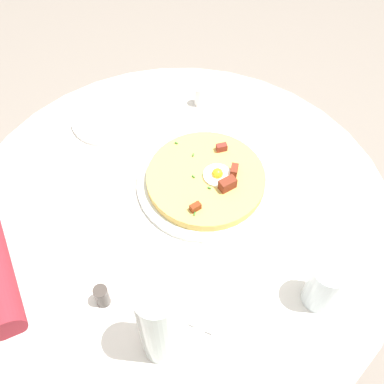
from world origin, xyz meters
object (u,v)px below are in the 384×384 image
Objects in this scene: bread_plate at (108,119)px; pepper_shaker at (102,296)px; water_glass at (324,285)px; breakfast_pizza at (206,178)px; knife at (210,285)px; water_bottle at (159,324)px; pizza_plate at (206,183)px; salt_shaker at (200,96)px; fork at (227,292)px; dining_table at (180,248)px.

bread_plate is 3.56× the size of pepper_shaker.
breakfast_pizza is at bearing 64.98° from water_glass.
water_bottle reaches higher than knife.
pizza_plate reaches higher than knife.
pizza_plate is 1.17× the size of breakfast_pizza.
breakfast_pizza reaches higher than knife.
breakfast_pizza is 2.28× the size of water_glass.
pepper_shaker reaches higher than pizza_plate.
knife is 0.53m from salt_shaker.
fork is at bearing -144.76° from pizza_plate.
knife is 1.51× the size of water_glass.
water_glass reaches higher than salt_shaker.
fork is 0.82× the size of water_bottle.
pepper_shaker is (-0.59, -0.09, -0.00)m from salt_shaker.
breakfast_pizza reaches higher than fork.
salt_shaker is at bearing 25.98° from knife.
knife is 0.22m from water_glass.
salt_shaker reaches higher than pepper_shaker.
knife is at bearing 111.06° from water_glass.
fork is at bearing -121.77° from bread_plate.
fork is 0.24m from pepper_shaker.
pizza_plate is at bearing -150.13° from salt_shaker.
bread_plate is 3.41× the size of salt_shaker.
dining_table is 5.46× the size of knife.
breakfast_pizza is 0.27m from fork.
water_glass reaches higher than breakfast_pizza.
breakfast_pizza is 0.33m from bread_plate.
breakfast_pizza is at bearing -77.39° from pizza_plate.
water_bottle is at bearing -159.22° from salt_shaker.
dining_table is at bearing 22.99° from water_bottle.
pizza_plate reaches higher than fork.
pizza_plate is 0.02m from breakfast_pizza.
breakfast_pizza is 1.24× the size of water_bottle.
knife is at bearing -123.99° from bread_plate.
fork and knife have the same top height.
knife is 3.40× the size of pepper_shaker.
fork is at bearing -58.67° from pepper_shaker.
pepper_shaker is at bearing 81.59° from water_bottle.
pizza_plate reaches higher than dining_table.
pepper_shaker is at bearing 174.14° from dining_table.
breakfast_pizza is 1.45× the size of bread_plate.
water_bottle is 4.17× the size of pepper_shaker.
fork is 3.40× the size of pepper_shaker.
pizza_plate is 0.27m from fork.
fork is 3.26× the size of salt_shaker.
water_glass reaches higher than pizza_plate.
water_glass is 0.54× the size of water_bottle.
water_bottle reaches higher than fork.
dining_table is at bearing -5.86° from pepper_shaker.
pepper_shaker reaches higher than bread_plate.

